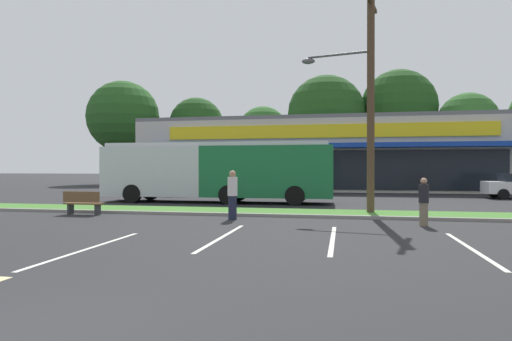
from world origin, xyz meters
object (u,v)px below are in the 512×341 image
(city_bus, at_px, (217,170))
(car_2, at_px, (165,184))
(utility_pole, at_px, (367,93))
(bus_stop_bench, at_px, (83,202))
(pedestrian_by_pole, at_px, (232,195))
(pedestrian_near_bench, at_px, (424,202))

(city_bus, bearing_deg, car_2, -45.53)
(utility_pole, bearing_deg, city_bus, 147.62)
(utility_pole, relative_size, bus_stop_bench, 5.71)
(utility_pole, distance_m, pedestrian_by_pole, 6.84)
(city_bus, bearing_deg, pedestrian_near_bench, 138.82)
(utility_pole, xyz_separation_m, city_bus, (-7.71, 4.89, -3.14))
(utility_pole, bearing_deg, pedestrian_by_pole, -152.35)
(bus_stop_bench, distance_m, pedestrian_by_pole, 6.36)
(city_bus, relative_size, bus_stop_bench, 7.89)
(bus_stop_bench, relative_size, pedestrian_by_pole, 0.89)
(utility_pole, relative_size, city_bus, 0.72)
(city_bus, bearing_deg, utility_pole, 146.96)
(car_2, xyz_separation_m, pedestrian_near_bench, (14.60, -13.22, 0.02))
(city_bus, height_order, car_2, city_bus)
(pedestrian_near_bench, bearing_deg, city_bus, 67.30)
(city_bus, height_order, bus_stop_bench, city_bus)
(pedestrian_by_pole, bearing_deg, bus_stop_bench, 139.39)
(utility_pole, xyz_separation_m, pedestrian_by_pole, (-4.92, -2.58, -4.00))
(city_bus, xyz_separation_m, car_2, (-5.24, 5.22, -0.99))
(utility_pole, relative_size, pedestrian_by_pole, 5.06)
(utility_pole, height_order, bus_stop_bench, utility_pole)
(car_2, relative_size, pedestrian_by_pole, 2.63)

